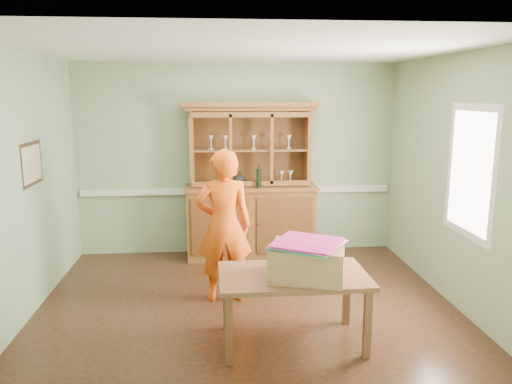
{
  "coord_description": "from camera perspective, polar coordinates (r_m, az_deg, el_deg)",
  "views": [
    {
      "loc": [
        -0.34,
        -5.05,
        2.27
      ],
      "look_at": [
        0.13,
        0.4,
        1.19
      ],
      "focal_mm": 35.0,
      "sensor_mm": 36.0,
      "label": 1
    }
  ],
  "objects": [
    {
      "name": "wall_right",
      "position": [
        5.75,
        21.92,
        1.15
      ],
      "size": [
        0.0,
        4.0,
        4.0
      ],
      "primitive_type": "plane",
      "rotation": [
        1.57,
        0.0,
        -1.57
      ],
      "color": "gray",
      "rests_on": "floor"
    },
    {
      "name": "china_hutch",
      "position": [
        6.99,
        -0.62,
        -1.3
      ],
      "size": [
        1.84,
        0.61,
        2.16
      ],
      "color": "brown",
      "rests_on": "floor"
    },
    {
      "name": "chair_rail",
      "position": [
        7.17,
        -2.12,
        0.15
      ],
      "size": [
        4.41,
        0.05,
        0.08
      ],
      "primitive_type": "cube",
      "color": "silver",
      "rests_on": "wall_back"
    },
    {
      "name": "wall_left",
      "position": [
        5.48,
        -25.25,
        0.42
      ],
      "size": [
        0.0,
        4.0,
        4.0
      ],
      "primitive_type": "plane",
      "rotation": [
        1.57,
        0.0,
        1.57
      ],
      "color": "gray",
      "rests_on": "floor"
    },
    {
      "name": "cardboard_box",
      "position": [
        4.45,
        5.9,
        -7.92
      ],
      "size": [
        0.75,
        0.66,
        0.3
      ],
      "primitive_type": "cube",
      "rotation": [
        0.0,
        0.0,
        -0.28
      ],
      "color": "#AC7E59",
      "rests_on": "dining_table"
    },
    {
      "name": "floor",
      "position": [
        5.55,
        -1.01,
        -12.98
      ],
      "size": [
        4.5,
        4.5,
        0.0
      ],
      "primitive_type": "plane",
      "color": "#472716",
      "rests_on": "ground"
    },
    {
      "name": "person",
      "position": [
        5.48,
        -3.69,
        -3.89
      ],
      "size": [
        0.63,
        0.43,
        1.7
      ],
      "primitive_type": "imported",
      "rotation": [
        0.0,
        0.0,
        3.17
      ],
      "color": "#FA580F",
      "rests_on": "floor"
    },
    {
      "name": "wall_front",
      "position": [
        3.21,
        1.38,
        -5.53
      ],
      "size": [
        4.5,
        0.0,
        4.5
      ],
      "primitive_type": "plane",
      "rotation": [
        -1.57,
        0.0,
        0.0
      ],
      "color": "gray",
      "rests_on": "floor"
    },
    {
      "name": "window_panel",
      "position": [
        5.46,
        23.24,
        2.14
      ],
      "size": [
        0.03,
        0.96,
        1.36
      ],
      "color": "silver",
      "rests_on": "wall_right"
    },
    {
      "name": "dining_table",
      "position": [
        4.61,
        4.26,
        -10.2
      ],
      "size": [
        1.35,
        0.81,
        0.67
      ],
      "rotation": [
        0.0,
        0.0,
        0.01
      ],
      "color": "brown",
      "rests_on": "floor"
    },
    {
      "name": "wall_back",
      "position": [
        7.12,
        -2.16,
        3.74
      ],
      "size": [
        4.5,
        0.0,
        4.5
      ],
      "primitive_type": "plane",
      "rotation": [
        1.57,
        0.0,
        0.0
      ],
      "color": "gray",
      "rests_on": "floor"
    },
    {
      "name": "ceiling",
      "position": [
        5.08,
        -1.12,
        16.02
      ],
      "size": [
        4.5,
        4.5,
        0.0
      ],
      "primitive_type": "plane",
      "rotation": [
        3.14,
        0.0,
        0.0
      ],
      "color": "white",
      "rests_on": "wall_back"
    },
    {
      "name": "framed_map",
      "position": [
        5.72,
        -24.2,
        2.95
      ],
      "size": [
        0.03,
        0.6,
        0.46
      ],
      "color": "#352515",
      "rests_on": "wall_left"
    },
    {
      "name": "kite_stack",
      "position": [
        4.39,
        5.84,
        -5.87
      ],
      "size": [
        0.72,
        0.72,
        0.04
      ],
      "rotation": [
        0.0,
        0.0,
        1.01
      ],
      "color": "#37BE5D",
      "rests_on": "cardboard_box"
    }
  ]
}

